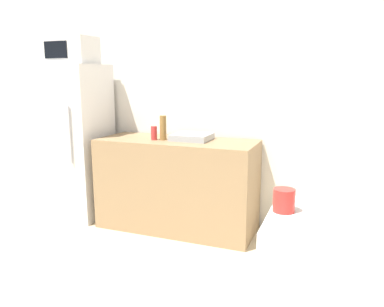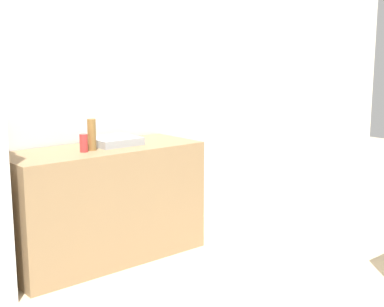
{
  "view_description": "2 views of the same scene",
  "coord_description": "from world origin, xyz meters",
  "px_view_note": "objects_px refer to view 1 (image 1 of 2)",
  "views": [
    {
      "loc": [
        1.05,
        -0.51,
        1.5
      ],
      "look_at": [
        0.02,
        2.16,
        0.93
      ],
      "focal_mm": 35.0,
      "sensor_mm": 36.0,
      "label": 1
    },
    {
      "loc": [
        -2.54,
        -0.76,
        1.64
      ],
      "look_at": [
        -0.23,
        1.94,
        0.97
      ],
      "focal_mm": 50.0,
      "sensor_mm": 36.0,
      "label": 2
    }
  ],
  "objects_px": {
    "refrigerator": "(76,142)",
    "bottle_short": "(154,133)",
    "microwave": "(71,51)",
    "bottle_tall": "(163,128)",
    "jar": "(284,200)"
  },
  "relations": [
    {
      "from": "refrigerator",
      "to": "bottle_tall",
      "type": "distance_m",
      "value": 1.08
    },
    {
      "from": "refrigerator",
      "to": "bottle_short",
      "type": "bearing_deg",
      "value": -3.19
    },
    {
      "from": "refrigerator",
      "to": "microwave",
      "type": "bearing_deg",
      "value": -110.61
    },
    {
      "from": "microwave",
      "to": "bottle_tall",
      "type": "distance_m",
      "value": 1.31
    },
    {
      "from": "microwave",
      "to": "bottle_tall",
      "type": "xyz_separation_m",
      "value": [
        1.07,
        -0.03,
        -0.76
      ]
    },
    {
      "from": "bottle_short",
      "to": "jar",
      "type": "distance_m",
      "value": 2.46
    },
    {
      "from": "microwave",
      "to": "bottle_tall",
      "type": "bearing_deg",
      "value": -1.35
    },
    {
      "from": "microwave",
      "to": "jar",
      "type": "xyz_separation_m",
      "value": [
        2.49,
        -2.0,
        -0.71
      ]
    },
    {
      "from": "refrigerator",
      "to": "bottle_short",
      "type": "xyz_separation_m",
      "value": [
        0.98,
        -0.05,
        0.15
      ]
    },
    {
      "from": "microwave",
      "to": "bottle_tall",
      "type": "relative_size",
      "value": 2.12
    },
    {
      "from": "jar",
      "to": "bottle_tall",
      "type": "bearing_deg",
      "value": 125.74
    },
    {
      "from": "refrigerator",
      "to": "bottle_tall",
      "type": "bearing_deg",
      "value": -1.41
    },
    {
      "from": "bottle_tall",
      "to": "bottle_short",
      "type": "bearing_deg",
      "value": -162.02
    },
    {
      "from": "refrigerator",
      "to": "bottle_short",
      "type": "relative_size",
      "value": 12.16
    },
    {
      "from": "refrigerator",
      "to": "jar",
      "type": "relative_size",
      "value": 19.64
    }
  ]
}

